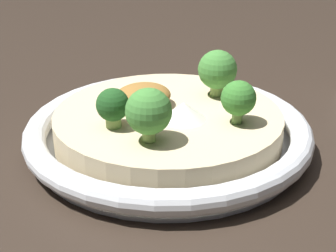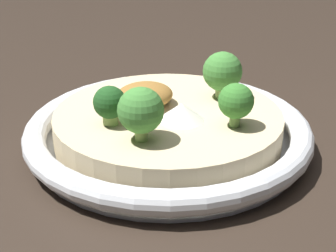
{
  "view_description": "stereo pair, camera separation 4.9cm",
  "coord_description": "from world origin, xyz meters",
  "px_view_note": "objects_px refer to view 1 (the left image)",
  "views": [
    {
      "loc": [
        0.29,
        0.33,
        0.23
      ],
      "look_at": [
        0.0,
        0.0,
        0.02
      ],
      "focal_mm": 55.0,
      "sensor_mm": 36.0,
      "label": 1
    },
    {
      "loc": [
        0.25,
        0.36,
        0.23
      ],
      "look_at": [
        0.0,
        0.0,
        0.02
      ],
      "focal_mm": 55.0,
      "sensor_mm": 36.0,
      "label": 2
    }
  ],
  "objects_px": {
    "risotto_bowl": "(168,130)",
    "broccoli_right": "(149,112)",
    "broccoli_front_right": "(113,106)",
    "broccoli_back": "(238,99)",
    "broccoli_left": "(216,70)"
  },
  "relations": [
    {
      "from": "risotto_bowl",
      "to": "broccoli_right",
      "type": "relative_size",
      "value": 5.86
    },
    {
      "from": "broccoli_front_right",
      "to": "broccoli_back",
      "type": "xyz_separation_m",
      "value": [
        -0.09,
        0.07,
        0.0
      ]
    },
    {
      "from": "broccoli_front_right",
      "to": "broccoli_back",
      "type": "bearing_deg",
      "value": 143.38
    },
    {
      "from": "broccoli_left",
      "to": "risotto_bowl",
      "type": "bearing_deg",
      "value": 1.29
    },
    {
      "from": "broccoli_front_right",
      "to": "broccoli_right",
      "type": "bearing_deg",
      "value": 98.03
    },
    {
      "from": "broccoli_right",
      "to": "broccoli_back",
      "type": "bearing_deg",
      "value": 164.18
    },
    {
      "from": "broccoli_left",
      "to": "broccoli_right",
      "type": "height_order",
      "value": "same"
    },
    {
      "from": "risotto_bowl",
      "to": "broccoli_right",
      "type": "xyz_separation_m",
      "value": [
        0.05,
        0.04,
        0.04
      ]
    },
    {
      "from": "risotto_bowl",
      "to": "broccoli_left",
      "type": "xyz_separation_m",
      "value": [
        -0.06,
        -0.0,
        0.04
      ]
    },
    {
      "from": "broccoli_front_right",
      "to": "broccoli_back",
      "type": "distance_m",
      "value": 0.11
    },
    {
      "from": "risotto_bowl",
      "to": "broccoli_back",
      "type": "xyz_separation_m",
      "value": [
        -0.03,
        0.06,
        0.04
      ]
    },
    {
      "from": "broccoli_front_right",
      "to": "broccoli_left",
      "type": "xyz_separation_m",
      "value": [
        -0.12,
        0.01,
        0.01
      ]
    },
    {
      "from": "broccoli_front_right",
      "to": "broccoli_left",
      "type": "height_order",
      "value": "broccoli_left"
    },
    {
      "from": "risotto_bowl",
      "to": "broccoli_back",
      "type": "distance_m",
      "value": 0.08
    },
    {
      "from": "broccoli_left",
      "to": "broccoli_right",
      "type": "relative_size",
      "value": 1.01
    }
  ]
}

